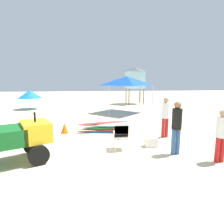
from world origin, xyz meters
TOP-DOWN VIEW (x-y plane):
  - ground at (0.00, 0.00)m, footprint 80.00×80.00m
  - utility_cart at (-2.52, 0.23)m, footprint 2.81×2.17m
  - stacked_plastic_chairs at (0.99, 0.93)m, footprint 0.48×0.48m
  - surfboard_pile at (0.60, 3.43)m, footprint 2.66×1.01m
  - lifeguard_near_left at (3.17, 2.25)m, footprint 0.32×0.32m
  - lifeguard_near_center at (2.75, 0.34)m, footprint 0.32×0.32m
  - lifeguard_near_right at (3.81, -0.41)m, footprint 0.32×0.32m
  - popup_canopy at (2.82, 8.88)m, footprint 3.14×3.14m
  - lifeguard_tower at (4.82, 14.40)m, footprint 1.98×1.98m
  - beach_umbrella_left at (-5.18, 11.68)m, footprint 2.01×2.01m
  - traffic_cone_near at (-1.27, 3.43)m, footprint 0.36×0.36m
  - cooler_box at (2.19, 1.17)m, footprint 0.46×0.32m

SIDE VIEW (x-z plane):
  - ground at x=0.00m, z-range 0.00..0.00m
  - cooler_box at x=2.19m, z-range 0.00..0.35m
  - surfboard_pile at x=0.60m, z-range 0.01..0.49m
  - traffic_cone_near at x=-1.27m, z-range 0.00..0.51m
  - stacked_plastic_chairs at x=0.99m, z-range 0.09..1.11m
  - utility_cart at x=-2.52m, z-range 0.03..1.53m
  - lifeguard_near_right at x=3.81m, z-range 0.12..1.73m
  - lifeguard_near_left at x=3.17m, z-range 0.14..1.91m
  - lifeguard_near_center at x=2.75m, z-range 0.14..1.94m
  - beach_umbrella_left at x=-5.18m, z-range 0.48..2.15m
  - popup_canopy at x=2.82m, z-range 1.05..3.87m
  - lifeguard_tower at x=4.82m, z-range 0.84..4.74m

